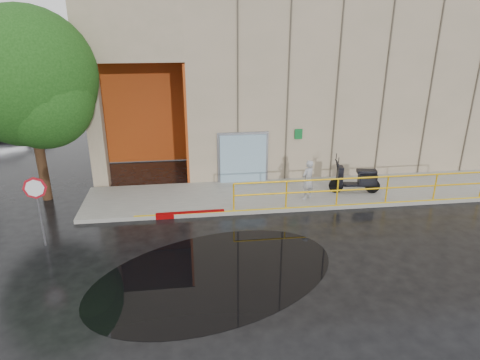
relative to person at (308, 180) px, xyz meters
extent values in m
plane|color=black|center=(-2.36, -3.79, -0.91)|extent=(120.00, 120.00, 0.00)
cube|color=gray|center=(1.64, 0.71, -0.84)|extent=(20.00, 3.00, 0.15)
cube|color=gray|center=(3.64, 7.21, 3.09)|extent=(16.00, 10.00, 8.00)
cube|color=gray|center=(-6.36, 7.21, 5.59)|extent=(4.00, 10.00, 3.00)
cube|color=gray|center=(-7.96, 2.61, 1.59)|extent=(0.60, 0.60, 5.00)
cube|color=#B04810|center=(-6.36, 5.71, 1.59)|extent=(3.80, 0.15, 4.90)
cube|color=#B04810|center=(-4.41, 3.96, 1.59)|extent=(0.10, 3.50, 4.90)
cube|color=#8EB3C2|center=(-2.16, 2.09, 0.24)|extent=(1.90, 0.10, 2.00)
cube|color=slate|center=(-2.16, 2.17, 0.24)|extent=(2.10, 0.06, 2.20)
cube|color=#0D5E25|center=(0.14, 2.15, 1.19)|extent=(0.32, 0.04, 0.42)
cylinder|color=#E4AA0C|center=(1.89, -0.64, 0.24)|extent=(9.50, 0.06, 0.06)
cylinder|color=#E4AA0C|center=(1.89, -0.64, -0.21)|extent=(9.50, 0.06, 0.06)
imported|color=#9F9FA3|center=(0.00, 0.00, 0.00)|extent=(0.67, 0.60, 1.53)
cylinder|color=black|center=(1.29, 0.46, -0.48)|extent=(0.58, 0.20, 0.56)
cylinder|color=black|center=(2.69, 0.24, -0.48)|extent=(0.58, 0.20, 0.56)
cylinder|color=slate|center=(-8.89, -2.14, 0.07)|extent=(0.06, 0.06, 1.97)
cylinder|color=#A3101C|center=(-8.89, -2.17, 1.01)|extent=(0.68, 0.11, 0.68)
cylinder|color=white|center=(-8.89, -2.19, 1.01)|extent=(0.54, 0.07, 0.54)
cube|color=#7F0102|center=(-4.41, -0.69, -0.82)|extent=(2.40, 0.22, 0.18)
cube|color=black|center=(-3.80, -4.42, -0.91)|extent=(8.26, 6.76, 0.01)
imported|color=#989A9E|center=(-14.80, 11.15, -0.17)|extent=(5.50, 3.47, 1.49)
cylinder|color=black|center=(-9.86, 1.58, 0.68)|extent=(0.36, 0.36, 3.18)
sphere|color=#2A581D|center=(-9.86, 1.58, 3.73)|extent=(4.86, 4.86, 4.86)
sphere|color=#2A581D|center=(-9.27, 1.10, 3.00)|extent=(3.40, 3.40, 3.40)
camera|label=1|loc=(-4.39, -14.42, 5.75)|focal=32.00mm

